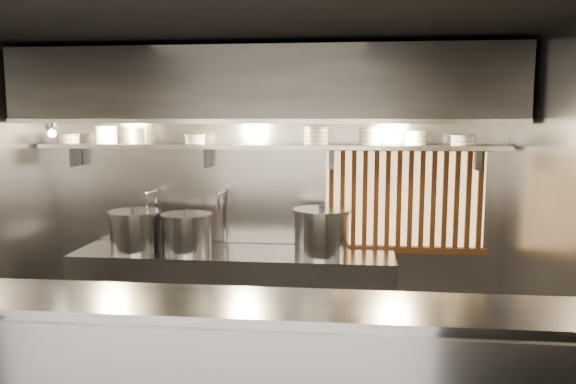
% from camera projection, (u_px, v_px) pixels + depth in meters
% --- Properties ---
extents(ceiling, '(4.50, 4.50, 0.00)m').
position_uv_depth(ceiling, '(239.00, 23.00, 3.88)').
color(ceiling, black).
rests_on(ceiling, wall_back).
extents(wall_back, '(4.50, 0.00, 4.50)m').
position_uv_depth(wall_back, '(270.00, 194.00, 5.54)').
color(wall_back, gray).
rests_on(wall_back, floor).
extents(wall_right, '(0.00, 3.00, 3.00)m').
position_uv_depth(wall_right, '(567.00, 229.00, 3.82)').
color(wall_right, gray).
rests_on(wall_right, floor).
extents(cooking_bench, '(3.00, 0.70, 0.90)m').
position_uv_depth(cooking_bench, '(234.00, 298.00, 5.33)').
color(cooking_bench, gray).
rests_on(cooking_bench, floor).
extents(bowl_shelf, '(4.40, 0.34, 0.04)m').
position_uv_depth(bowl_shelf, '(267.00, 146.00, 5.30)').
color(bowl_shelf, gray).
rests_on(bowl_shelf, wall_back).
extents(exhaust_hood, '(4.40, 0.81, 0.65)m').
position_uv_depth(exhaust_hood, '(264.00, 87.00, 5.01)').
color(exhaust_hood, '#2D2D30').
rests_on(exhaust_hood, ceiling).
extents(wood_screen, '(1.56, 0.09, 1.04)m').
position_uv_depth(wood_screen, '(404.00, 199.00, 5.35)').
color(wood_screen, '#EBB369').
rests_on(wood_screen, wall_back).
extents(faucet_left, '(0.04, 0.30, 0.50)m').
position_uv_depth(faucet_left, '(153.00, 204.00, 5.54)').
color(faucet_left, silver).
rests_on(faucet_left, wall_back).
extents(faucet_right, '(0.04, 0.30, 0.50)m').
position_uv_depth(faucet_right, '(223.00, 205.00, 5.47)').
color(faucet_right, silver).
rests_on(faucet_right, wall_back).
extents(heat_lamp, '(0.25, 0.35, 0.20)m').
position_uv_depth(heat_lamp, '(50.00, 127.00, 5.01)').
color(heat_lamp, gray).
rests_on(heat_lamp, exhaust_hood).
extents(pendant_bulb, '(0.09, 0.09, 0.19)m').
position_uv_depth(pendant_bulb, '(255.00, 138.00, 5.18)').
color(pendant_bulb, '#2D2D30').
rests_on(pendant_bulb, exhaust_hood).
extents(stock_pot_left, '(0.60, 0.60, 0.42)m').
position_uv_depth(stock_pot_left, '(135.00, 230.00, 5.30)').
color(stock_pot_left, gray).
rests_on(stock_pot_left, cooking_bench).
extents(stock_pot_mid, '(0.53, 0.53, 0.40)m').
position_uv_depth(stock_pot_mid, '(187.00, 232.00, 5.26)').
color(stock_pot_mid, gray).
rests_on(stock_pot_mid, cooking_bench).
extents(stock_pot_right, '(0.70, 0.70, 0.47)m').
position_uv_depth(stock_pot_right, '(322.00, 232.00, 5.13)').
color(stock_pot_right, gray).
rests_on(stock_pot_right, cooking_bench).
extents(bowl_stack_0, '(0.21, 0.21, 0.09)m').
position_uv_depth(bowl_stack_0, '(69.00, 139.00, 5.50)').
color(bowl_stack_0, white).
rests_on(bowl_stack_0, bowl_shelf).
extents(bowl_stack_1, '(0.22, 0.22, 0.17)m').
position_uv_depth(bowl_stack_1, '(107.00, 135.00, 5.45)').
color(bowl_stack_1, white).
rests_on(bowl_stack_1, bowl_shelf).
extents(bowl_stack_2, '(0.20, 0.20, 0.17)m').
position_uv_depth(bowl_stack_2, '(140.00, 135.00, 5.42)').
color(bowl_stack_2, white).
rests_on(bowl_stack_2, bowl_shelf).
extents(bowl_stack_3, '(0.20, 0.20, 0.09)m').
position_uv_depth(bowl_stack_3, '(195.00, 139.00, 5.36)').
color(bowl_stack_3, white).
rests_on(bowl_stack_3, bowl_shelf).
extents(bowl_stack_4, '(0.24, 0.24, 0.17)m').
position_uv_depth(bowl_stack_4, '(316.00, 136.00, 5.23)').
color(bowl_stack_4, white).
rests_on(bowl_stack_4, bowl_shelf).
extents(bowl_stack_5, '(0.20, 0.20, 0.17)m').
position_uv_depth(bowl_stack_5, '(370.00, 136.00, 5.18)').
color(bowl_stack_5, white).
rests_on(bowl_stack_5, bowl_shelf).
extents(bowl_stack_6, '(0.21, 0.21, 0.13)m').
position_uv_depth(bowl_stack_6, '(415.00, 138.00, 5.14)').
color(bowl_stack_6, white).
rests_on(bowl_stack_6, bowl_shelf).
extents(bowl_stack_7, '(0.24, 0.24, 0.09)m').
position_uv_depth(bowl_stack_7, '(463.00, 140.00, 5.10)').
color(bowl_stack_7, white).
rests_on(bowl_stack_7, bowl_shelf).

